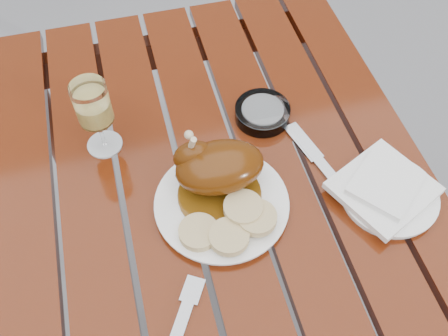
# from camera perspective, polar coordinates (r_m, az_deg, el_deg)

# --- Properties ---
(table) EXTENTS (0.80, 1.20, 0.75)m
(table) POSITION_cam_1_polar(r_m,az_deg,el_deg) (1.22, 0.23, -14.47)
(table) COLOR #63240B
(table) RESTS_ON ground
(dinner_plate) EXTENTS (0.25, 0.25, 0.02)m
(dinner_plate) POSITION_cam_1_polar(r_m,az_deg,el_deg) (0.89, -0.27, -4.15)
(dinner_plate) COLOR white
(dinner_plate) RESTS_ON table
(roast_duck) EXTENTS (0.16, 0.16, 0.11)m
(roast_duck) POSITION_cam_1_polar(r_m,az_deg,el_deg) (0.87, -0.92, 0.13)
(roast_duck) COLOR #5C360A
(roast_duck) RESTS_ON dinner_plate
(bread_dumplings) EXTENTS (0.17, 0.11, 0.03)m
(bread_dumplings) POSITION_cam_1_polar(r_m,az_deg,el_deg) (0.84, 0.93, -6.35)
(bread_dumplings) COLOR tan
(bread_dumplings) RESTS_ON dinner_plate
(wine_glass) EXTENTS (0.09, 0.09, 0.16)m
(wine_glass) POSITION_cam_1_polar(r_m,az_deg,el_deg) (0.94, -14.36, 5.58)
(wine_glass) COLOR #F9DD71
(wine_glass) RESTS_ON table
(side_plate) EXTENTS (0.22, 0.22, 0.01)m
(side_plate) POSITION_cam_1_polar(r_m,az_deg,el_deg) (0.95, 18.32, -2.98)
(side_plate) COLOR white
(side_plate) RESTS_ON table
(napkin) EXTENTS (0.21, 0.20, 0.01)m
(napkin) POSITION_cam_1_polar(r_m,az_deg,el_deg) (0.94, 17.75, -2.17)
(napkin) COLOR white
(napkin) RESTS_ON side_plate
(ashtray) EXTENTS (0.13, 0.13, 0.03)m
(ashtray) POSITION_cam_1_polar(r_m,az_deg,el_deg) (1.01, 4.40, 6.32)
(ashtray) COLOR #B2B7BC
(ashtray) RESTS_ON table
(fork) EXTENTS (0.10, 0.15, 0.01)m
(fork) POSITION_cam_1_polar(r_m,az_deg,el_deg) (0.80, -5.32, -18.28)
(fork) COLOR gray
(fork) RESTS_ON table
(knife) EXTENTS (0.07, 0.22, 0.01)m
(knife) POSITION_cam_1_polar(r_m,az_deg,el_deg) (0.95, 12.38, -1.20)
(knife) COLOR gray
(knife) RESTS_ON table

